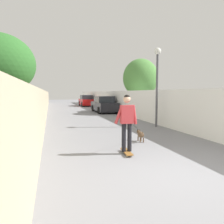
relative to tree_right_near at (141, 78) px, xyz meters
The scene contains 11 objects.
ground_plane 5.88m from the tree_right_near, 78.39° to the left, with size 80.00×80.00×0.00m, color gray.
wall_left 8.46m from the tree_right_near, 97.02° to the left, with size 48.00×0.30×1.99m, color tan.
fence_right 2.85m from the tree_right_near, 121.75° to the left, with size 48.00×0.30×2.02m, color white.
tree_right_near is the anchor object (origin of this frame).
tree_left_mid 13.51m from the tree_right_near, 137.78° to the left, with size 2.03×2.03×3.58m.
lamp_post 7.22m from the tree_right_near, 162.52° to the left, with size 0.36×0.36×4.22m.
skateboard 12.77m from the tree_right_near, 153.70° to the left, with size 0.81×0.27×0.08m.
person_skateboarder 12.57m from the tree_right_near, 153.70° to the left, with size 0.25×0.71×1.71m.
dog 11.09m from the tree_right_near, 155.64° to the left, with size 1.66×1.21×1.06m.
car_near 4.29m from the tree_right_near, 51.40° to the left, with size 4.35×1.80×1.54m.
car_far 12.70m from the tree_right_near, 12.82° to the left, with size 4.18×1.80×1.54m.
Camera 1 is at (-3.85, 2.80, 1.85)m, focal length 33.05 mm.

